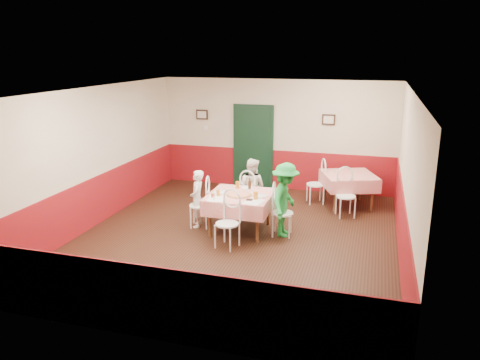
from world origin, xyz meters
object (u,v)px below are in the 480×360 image
(wallet, at_px, (249,200))
(diner_left, at_px, (197,199))
(second_table, at_px, (348,190))
(pizza, at_px, (239,194))
(chair_near, at_px, (227,224))
(glass_a, at_px, (218,193))
(chair_far, at_px, (251,197))
(chair_second_a, at_px, (316,184))
(chair_right, at_px, (282,213))
(chair_left, at_px, (200,205))
(main_table, at_px, (240,213))
(diner_far, at_px, (252,188))
(glass_c, at_px, (237,185))
(glass_b, at_px, (256,196))
(chair_second_b, at_px, (346,196))
(diner_right, at_px, (285,200))
(beer_bottle, at_px, (250,184))

(wallet, xyz_separation_m, diner_left, (-1.18, 0.31, -0.18))
(second_table, bearing_deg, pizza, -130.87)
(chair_near, bearing_deg, glass_a, 135.58)
(chair_far, distance_m, chair_second_a, 1.81)
(diner_left, bearing_deg, glass_a, 54.62)
(chair_right, distance_m, diner_left, 1.76)
(chair_right, xyz_separation_m, pizza, (-0.85, -0.07, 0.33))
(chair_left, xyz_separation_m, chair_near, (0.86, -0.84, 0.00))
(chair_far, bearing_deg, main_table, 100.84)
(chair_right, relative_size, diner_far, 0.70)
(main_table, height_order, diner_far, diner_far)
(glass_a, bearing_deg, wallet, -7.35)
(chair_left, relative_size, glass_c, 6.38)
(chair_right, height_order, glass_b, glass_b)
(second_table, distance_m, wallet, 3.04)
(chair_far, distance_m, diner_far, 0.20)
(chair_near, bearing_deg, glass_c, 112.07)
(glass_b, xyz_separation_m, diner_left, (-1.27, 0.21, -0.24))
(chair_second_a, bearing_deg, second_table, 68.87)
(chair_second_b, bearing_deg, glass_a, -165.41)
(diner_right, bearing_deg, wallet, 121.94)
(main_table, xyz_separation_m, glass_b, (0.37, -0.22, 0.46))
(diner_left, bearing_deg, glass_c, 106.03)
(chair_near, relative_size, chair_second_b, 1.00)
(glass_b, bearing_deg, second_table, 56.75)
(chair_right, relative_size, chair_far, 1.00)
(chair_second_a, xyz_separation_m, diner_left, (-2.11, -2.20, 0.14))
(chair_second_a, bearing_deg, chair_left, -64.20)
(wallet, bearing_deg, main_table, 130.81)
(chair_near, xyz_separation_m, wallet, (0.27, 0.53, 0.32))
(pizza, bearing_deg, chair_left, 175.89)
(chair_near, xyz_separation_m, chair_second_b, (1.95, 2.29, 0.00))
(pizza, xyz_separation_m, diner_left, (-0.90, 0.06, -0.19))
(chair_near, xyz_separation_m, beer_bottle, (0.09, 1.23, 0.42))
(beer_bottle, bearing_deg, chair_second_a, 58.53)
(chair_left, bearing_deg, chair_right, 80.22)
(glass_c, bearing_deg, glass_a, -108.32)
(chair_far, xyz_separation_m, beer_bottle, (0.10, -0.47, 0.42))
(pizza, xyz_separation_m, diner_right, (0.90, 0.07, -0.05))
(glass_c, xyz_separation_m, diner_far, (0.16, 0.51, -0.19))
(chair_right, bearing_deg, beer_bottle, 59.44)
(main_table, xyz_separation_m, chair_second_a, (1.21, 2.19, 0.08))
(chair_second_a, height_order, beer_bottle, beer_bottle)
(second_table, distance_m, diner_left, 3.61)
(chair_second_b, bearing_deg, chair_second_a, 113.87)
(main_table, relative_size, diner_far, 0.95)
(chair_second_a, bearing_deg, diner_left, -64.89)
(chair_far, bearing_deg, chair_near, 100.84)
(chair_far, bearing_deg, chair_left, 55.84)
(chair_near, height_order, beer_bottle, beer_bottle)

